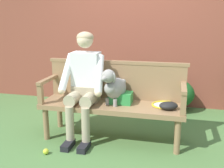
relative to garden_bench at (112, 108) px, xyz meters
The scene contains 13 objects.
ground_plane 0.41m from the garden_bench, ahead, with size 40.00×40.00×0.00m, color #4C753D.
brick_garden_fence 1.77m from the garden_bench, 90.00° to the left, with size 8.00×0.30×2.15m, color brown.
hedge_bush_mid_left 1.36m from the garden_bench, 66.72° to the left, with size 1.06×0.64×0.60m, color #1E5B23.
garden_bench is the anchor object (origin of this frame).
bench_backrest 0.39m from the garden_bench, 90.00° to the left, with size 1.81×0.06×0.50m.
bench_armrest_left_end 0.89m from the garden_bench, behind, with size 0.06×0.53×0.28m.
bench_armrest_right_end 0.89m from the garden_bench, ahead, with size 0.06×0.53×0.28m.
person_seated 0.48m from the garden_bench, behind, with size 0.56×0.66×1.34m.
dog_on_bench 0.29m from the garden_bench, 37.53° to the right, with size 0.33×0.45×0.45m.
tennis_racket 0.65m from the garden_bench, ahead, with size 0.38×0.58×0.03m.
baseball_glove 0.70m from the garden_bench, ahead, with size 0.22×0.17×0.09m, color black.
sports_bag 0.17m from the garden_bench, 24.88° to the left, with size 0.28×0.20×0.14m, color #2D8E42.
tennis_ball 0.93m from the garden_bench, 138.29° to the right, with size 0.07×0.07×0.07m, color #CCDB33.
Camera 1 is at (0.74, -3.06, 1.52)m, focal length 42.85 mm.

